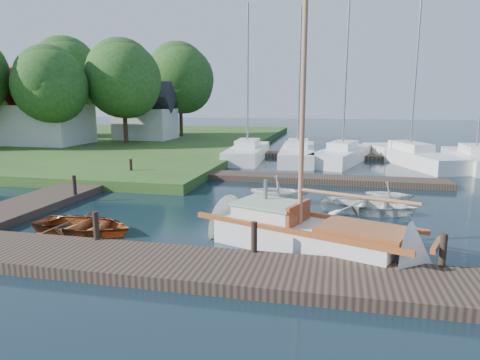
% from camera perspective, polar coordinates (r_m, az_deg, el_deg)
% --- Properties ---
extents(ground, '(160.00, 160.00, 0.00)m').
position_cam_1_polar(ground, '(16.25, 0.00, -4.16)').
color(ground, black).
rests_on(ground, ground).
extents(near_dock, '(18.00, 2.20, 0.30)m').
position_cam_1_polar(near_dock, '(10.73, -7.21, -11.41)').
color(near_dock, '#2E1F1B').
rests_on(near_dock, ground).
extents(left_dock, '(2.20, 18.00, 0.30)m').
position_cam_1_polar(left_dock, '(21.15, -20.38, -0.92)').
color(left_dock, '#2E1F1B').
rests_on(left_dock, ground).
extents(far_dock, '(14.00, 1.60, 0.30)m').
position_cam_1_polar(far_dock, '(22.24, 8.74, 0.17)').
color(far_dock, '#2E1F1B').
rests_on(far_dock, ground).
extents(pontoon, '(30.00, 1.60, 0.30)m').
position_cam_1_polar(pontoon, '(32.25, 24.33, 2.60)').
color(pontoon, '#2E1F1B').
rests_on(pontoon, ground).
extents(shore, '(50.00, 40.00, 0.50)m').
position_cam_1_polar(shore, '(48.97, -27.43, 4.93)').
color(shore, '#30481D').
rests_on(shore, ground).
extents(mooring_post_1, '(0.16, 0.16, 0.80)m').
position_cam_1_polar(mooring_post_1, '(12.66, -18.64, -5.79)').
color(mooring_post_1, black).
rests_on(mooring_post_1, near_dock).
extents(mooring_post_2, '(0.16, 0.16, 0.80)m').
position_cam_1_polar(mooring_post_2, '(11.07, 1.90, -7.58)').
color(mooring_post_2, black).
rests_on(mooring_post_2, near_dock).
extents(mooring_post_3, '(0.16, 0.16, 0.80)m').
position_cam_1_polar(mooring_post_3, '(11.18, 25.45, -8.46)').
color(mooring_post_3, black).
rests_on(mooring_post_3, near_dock).
extents(mooring_post_4, '(0.16, 0.16, 0.80)m').
position_cam_1_polar(mooring_post_4, '(18.87, -21.21, -0.62)').
color(mooring_post_4, black).
rests_on(mooring_post_4, left_dock).
extents(mooring_post_5, '(0.16, 0.16, 0.80)m').
position_cam_1_polar(mooring_post_5, '(23.12, -14.36, 1.74)').
color(mooring_post_5, black).
rests_on(mooring_post_5, left_dock).
extents(sailboat, '(7.38, 4.33, 9.83)m').
position_cam_1_polar(sailboat, '(12.31, 9.47, -7.55)').
color(sailboat, white).
rests_on(sailboat, ground).
extents(dinghy, '(3.57, 2.69, 0.70)m').
position_cam_1_polar(dinghy, '(14.47, -20.21, -5.28)').
color(dinghy, maroon).
rests_on(dinghy, ground).
extents(tender_b, '(2.36, 2.05, 1.23)m').
position_cam_1_polar(tender_b, '(17.44, 5.25, -1.09)').
color(tender_b, white).
rests_on(tender_b, ground).
extents(tender_c, '(3.90, 3.13, 0.72)m').
position_cam_1_polar(tender_c, '(16.73, 16.69, -2.92)').
color(tender_c, white).
rests_on(tender_c, ground).
extents(tender_d, '(2.09, 1.88, 0.98)m').
position_cam_1_polar(tender_d, '(18.37, 19.30, -1.45)').
color(tender_d, white).
rests_on(tender_d, ground).
extents(marina_boat_0, '(2.58, 8.09, 10.44)m').
position_cam_1_polar(marina_boat_0, '(30.02, 1.00, 3.82)').
color(marina_boat_0, white).
rests_on(marina_boat_0, ground).
extents(marina_boat_1, '(2.77, 9.20, 10.18)m').
position_cam_1_polar(marina_boat_1, '(29.99, 7.70, 3.70)').
color(marina_boat_1, white).
rests_on(marina_boat_1, ground).
extents(marina_boat_2, '(4.32, 8.25, 10.41)m').
position_cam_1_polar(marina_boat_2, '(29.44, 13.50, 3.39)').
color(marina_boat_2, white).
rests_on(marina_boat_2, ground).
extents(marina_boat_3, '(5.52, 9.99, 11.36)m').
position_cam_1_polar(marina_boat_3, '(30.23, 21.69, 3.11)').
color(marina_boat_3, white).
rests_on(marina_boat_3, ground).
extents(marina_boat_4, '(2.31, 7.76, 10.83)m').
position_cam_1_polar(marina_boat_4, '(30.17, 28.88, 2.53)').
color(marina_boat_4, white).
rests_on(marina_boat_4, ground).
extents(house_a, '(6.30, 5.00, 6.29)m').
position_cam_1_polar(house_a, '(39.15, -24.36, 8.01)').
color(house_a, beige).
rests_on(house_a, shore).
extents(house_c, '(5.25, 4.00, 5.28)m').
position_cam_1_polar(house_c, '(41.23, -12.48, 8.26)').
color(house_c, beige).
rests_on(house_c, shore).
extents(tree_2, '(5.83, 5.75, 7.82)m').
position_cam_1_polar(tree_2, '(36.39, -23.94, 11.52)').
color(tree_2, '#332114').
rests_on(tree_2, shore).
extents(tree_3, '(6.41, 6.38, 8.74)m').
position_cam_1_polar(tree_3, '(37.70, -15.28, 12.85)').
color(tree_3, '#332114').
rests_on(tree_3, shore).
extents(tree_4, '(7.01, 7.01, 9.66)m').
position_cam_1_polar(tree_4, '(45.27, -22.10, 12.74)').
color(tree_4, '#332114').
rests_on(tree_4, shore).
extents(tree_7, '(6.83, 6.83, 9.38)m').
position_cam_1_polar(tree_7, '(44.21, -7.98, 13.25)').
color(tree_7, '#332114').
rests_on(tree_7, shore).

